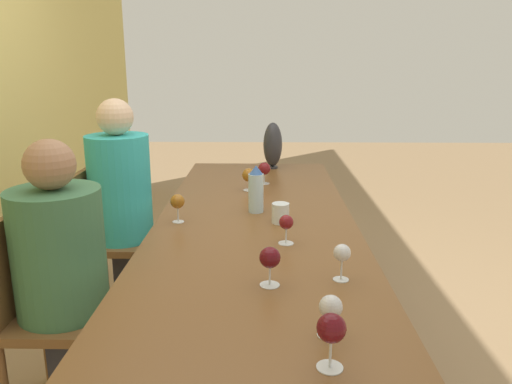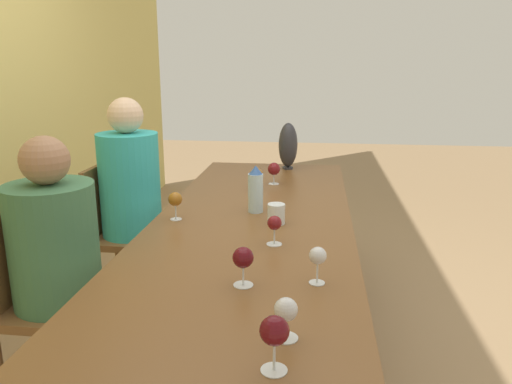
{
  "view_description": "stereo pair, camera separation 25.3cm",
  "coord_description": "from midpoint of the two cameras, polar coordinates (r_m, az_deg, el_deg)",
  "views": [
    {
      "loc": [
        -2.31,
        -0.04,
        1.49
      ],
      "look_at": [
        0.14,
        0.0,
        0.84
      ],
      "focal_mm": 35.0,
      "sensor_mm": 36.0,
      "label": 1
    },
    {
      "loc": [
        -2.29,
        -0.3,
        1.49
      ],
      "look_at": [
        0.14,
        0.0,
        0.84
      ],
      "focal_mm": 35.0,
      "sensor_mm": 36.0,
      "label": 2
    }
  ],
  "objects": [
    {
      "name": "ground_plane",
      "position": [
        2.75,
        -2.83,
        -18.02
      ],
      "size": [
        14.0,
        14.0,
        0.0
      ],
      "primitive_type": "plane",
      "color": "#937551"
    },
    {
      "name": "dining_table",
      "position": [
        2.45,
        -3.03,
        -4.56
      ],
      "size": [
        2.7,
        0.96,
        0.74
      ],
      "color": "brown",
      "rests_on": "ground_plane"
    },
    {
      "name": "water_bottle",
      "position": [
        2.51,
        -2.95,
        0.24
      ],
      "size": [
        0.08,
        0.08,
        0.24
      ],
      "color": "silver",
      "rests_on": "dining_table"
    },
    {
      "name": "water_tumbler",
      "position": [
        2.35,
        -0.25,
        -2.48
      ],
      "size": [
        0.08,
        0.08,
        0.1
      ],
      "color": "silver",
      "rests_on": "dining_table"
    },
    {
      "name": "vase",
      "position": [
        3.54,
        -0.13,
        5.38
      ],
      "size": [
        0.13,
        0.13,
        0.33
      ],
      "color": "#2D2D33",
      "rests_on": "dining_table"
    },
    {
      "name": "wine_glass_0",
      "position": [
        1.7,
        -2.71,
        -7.7
      ],
      "size": [
        0.07,
        0.07,
        0.14
      ],
      "color": "silver",
      "rests_on": "dining_table"
    },
    {
      "name": "wine_glass_1",
      "position": [
        3.1,
        -1.39,
        2.62
      ],
      "size": [
        0.08,
        0.08,
        0.14
      ],
      "color": "silver",
      "rests_on": "dining_table"
    },
    {
      "name": "wine_glass_2",
      "position": [
        2.08,
        -0.0,
        -3.66
      ],
      "size": [
        0.07,
        0.07,
        0.13
      ],
      "color": "silver",
      "rests_on": "dining_table"
    },
    {
      "name": "wine_glass_3",
      "position": [
        1.41,
        3.36,
        -13.26
      ],
      "size": [
        0.07,
        0.07,
        0.12
      ],
      "color": "silver",
      "rests_on": "dining_table"
    },
    {
      "name": "wine_glass_4",
      "position": [
        2.94,
        -3.28,
        1.88
      ],
      "size": [
        0.08,
        0.08,
        0.13
      ],
      "color": "silver",
      "rests_on": "dining_table"
    },
    {
      "name": "wine_glass_5",
      "position": [
        1.74,
        5.72,
        -7.15
      ],
      "size": [
        0.06,
        0.06,
        0.13
      ],
      "color": "silver",
      "rests_on": "dining_table"
    },
    {
      "name": "wine_glass_6",
      "position": [
        1.27,
        2.77,
        -15.58
      ],
      "size": [
        0.07,
        0.07,
        0.15
      ],
      "color": "silver",
      "rests_on": "dining_table"
    },
    {
      "name": "wine_glass_7",
      "position": [
        2.4,
        -11.97,
        -1.17
      ],
      "size": [
        0.07,
        0.07,
        0.14
      ],
      "color": "silver",
      "rests_on": "dining_table"
    },
    {
      "name": "chair_near",
      "position": [
        2.35,
        -25.53,
        -11.84
      ],
      "size": [
        0.44,
        0.44,
        0.89
      ],
      "color": "brown",
      "rests_on": "ground_plane"
    },
    {
      "name": "chair_far",
      "position": [
        3.1,
        -18.39,
        -4.72
      ],
      "size": [
        0.44,
        0.44,
        0.89
      ],
      "color": "brown",
      "rests_on": "ground_plane"
    },
    {
      "name": "person_near",
      "position": [
        2.25,
        -24.06,
        -8.69
      ],
      "size": [
        0.37,
        0.37,
        1.2
      ],
      "color": "#2D2D38",
      "rests_on": "ground_plane"
    },
    {
      "name": "person_far",
      "position": [
        3.01,
        -17.26,
        -1.24
      ],
      "size": [
        0.35,
        0.35,
        1.29
      ],
      "color": "#2D2D38",
      "rests_on": "ground_plane"
    }
  ]
}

